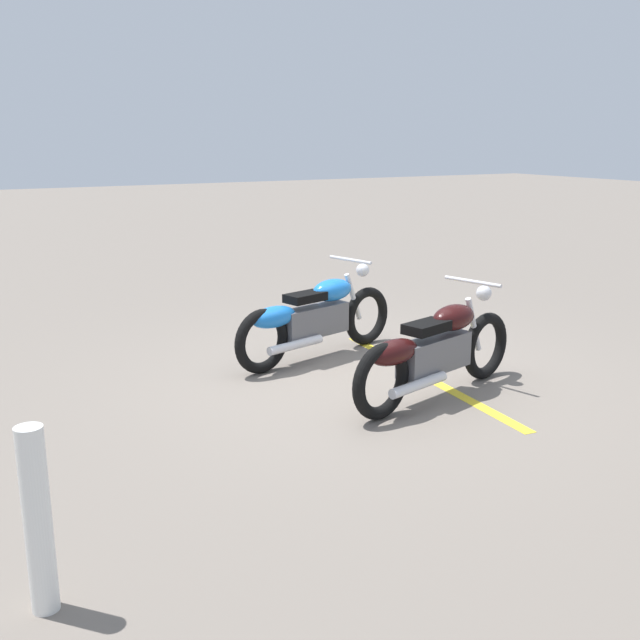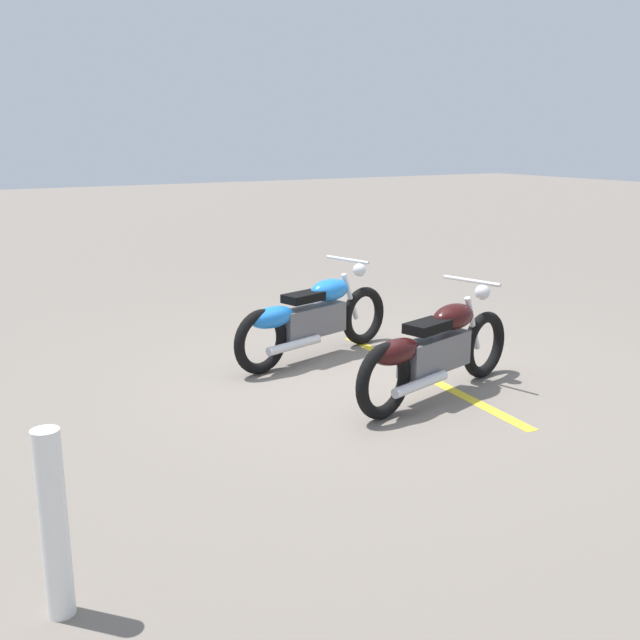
# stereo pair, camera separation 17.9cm
# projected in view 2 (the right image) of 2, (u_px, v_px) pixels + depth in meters

# --- Properties ---
(ground_plane) EXTENTS (60.00, 60.00, 0.00)m
(ground_plane) POSITION_uv_depth(u_px,v_px,m) (363.00, 377.00, 7.45)
(ground_plane) COLOR slate
(motorcycle_bright_foreground) EXTENTS (2.18, 0.82, 1.04)m
(motorcycle_bright_foreground) POSITION_uv_depth(u_px,v_px,m) (312.00, 317.00, 7.93)
(motorcycle_bright_foreground) COLOR black
(motorcycle_bright_foreground) RESTS_ON ground
(motorcycle_dark_foreground) EXTENTS (2.18, 0.83, 1.04)m
(motorcycle_dark_foreground) POSITION_uv_depth(u_px,v_px,m) (435.00, 349.00, 6.75)
(motorcycle_dark_foreground) COLOR black
(motorcycle_dark_foreground) RESTS_ON ground
(bollard_post) EXTENTS (0.14, 0.14, 1.00)m
(bollard_post) POSITION_uv_depth(u_px,v_px,m) (54.00, 525.00, 3.64)
(bollard_post) COLOR white
(bollard_post) RESTS_ON ground
(parking_stripe_near) EXTENTS (0.36, 3.20, 0.01)m
(parking_stripe_near) POSITION_uv_depth(u_px,v_px,m) (424.00, 376.00, 7.46)
(parking_stripe_near) COLOR yellow
(parking_stripe_near) RESTS_ON ground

